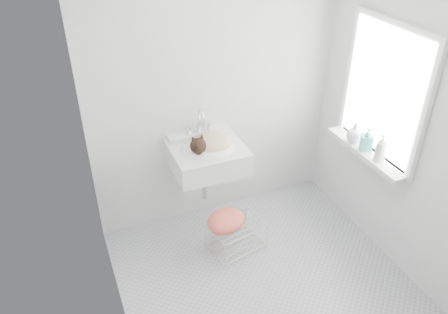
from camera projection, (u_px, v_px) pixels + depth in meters
name	position (u px, v px, depth m)	size (l,w,h in m)	color
floor	(262.00, 276.00, 3.61)	(2.20, 2.00, 0.02)	#B1B3B4
back_wall	(215.00, 87.00, 3.73)	(2.20, 0.02, 2.50)	silver
right_wall	(402.00, 115.00, 3.30)	(0.02, 2.00, 2.50)	silver
left_wall	(102.00, 179.00, 2.59)	(0.02, 2.00, 2.50)	silver
window_glass	(385.00, 92.00, 3.40)	(0.01, 0.80, 1.00)	white
window_frame	(384.00, 92.00, 3.39)	(0.04, 0.90, 1.10)	white
windowsill	(366.00, 152.00, 3.65)	(0.16, 0.88, 0.04)	white
sink	(207.00, 147.00, 3.68)	(0.61, 0.53, 0.24)	white
faucet	(200.00, 123.00, 3.75)	(0.22, 0.15, 0.22)	silver
cat	(210.00, 144.00, 3.65)	(0.42, 0.35, 0.25)	#C8B78E
wire_rack	(236.00, 234.00, 3.82)	(0.44, 0.31, 0.26)	silver
towel	(226.00, 224.00, 3.71)	(0.34, 0.24, 0.14)	orange
bottle_a	(378.00, 160.00, 3.51)	(0.07, 0.07, 0.19)	silver
bottle_b	(365.00, 150.00, 3.64)	(0.09, 0.09, 0.20)	teal
bottle_c	(353.00, 141.00, 3.76)	(0.13, 0.13, 0.17)	white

